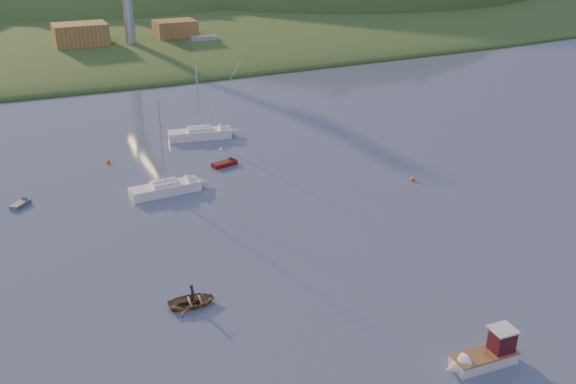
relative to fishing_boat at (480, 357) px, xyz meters
name	(u,v)px	position (x,y,z in m)	size (l,w,h in m)	color
far_shore	(60,1)	(-0.25, 224.98, -0.76)	(620.00, 220.00, 1.50)	#30471C
shore_slope	(89,27)	(-0.25, 159.98, -0.76)	(640.00, 150.00, 7.00)	#30471C
hill_center	(98,6)	(9.75, 204.98, -0.76)	(140.00, 120.00, 36.00)	#30471C
hillside_trees	(78,17)	(-0.25, 179.98, -0.76)	(280.00, 50.00, 32.00)	#244A1A
wharf	(144,48)	(4.75, 116.98, 0.44)	(42.00, 16.00, 2.40)	slate
shed_west	(81,35)	(-8.25, 117.98, 4.04)	(11.00, 8.00, 4.80)	olive
shed_east	(175,29)	(12.75, 118.98, 3.64)	(9.00, 7.00, 4.00)	olive
fishing_boat	(480,357)	(0.00, 0.00, 0.00)	(5.51, 1.98, 3.46)	silver
sailboat_near	(165,188)	(-11.62, 38.07, -0.06)	(7.84, 2.78, 10.70)	white
sailboat_far	(200,133)	(-2.28, 54.77, -0.01)	(8.83, 4.00, 11.82)	white
canoe	(193,301)	(-15.52, 15.42, -0.37)	(2.74, 3.84, 0.79)	olive
paddler	(193,297)	(-15.52, 15.42, 0.04)	(0.58, 0.38, 1.60)	black
red_tender	(229,162)	(-2.13, 43.55, -0.51)	(3.84, 2.08, 1.24)	#63140E
grey_dinghy	(23,202)	(-26.11, 41.70, -0.55)	(2.59, 2.73, 1.03)	slate
work_vessel	(204,46)	(17.39, 112.98, 0.49)	(14.07, 6.23, 3.51)	#525A6C
buoy_1	(413,179)	(15.36, 29.56, -0.51)	(0.50, 0.50, 0.50)	orange
buoy_3	(108,161)	(-15.62, 50.34, -0.51)	(0.50, 0.50, 0.50)	orange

